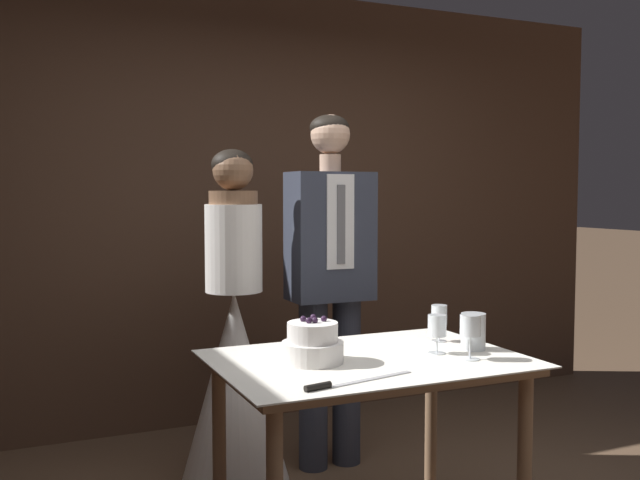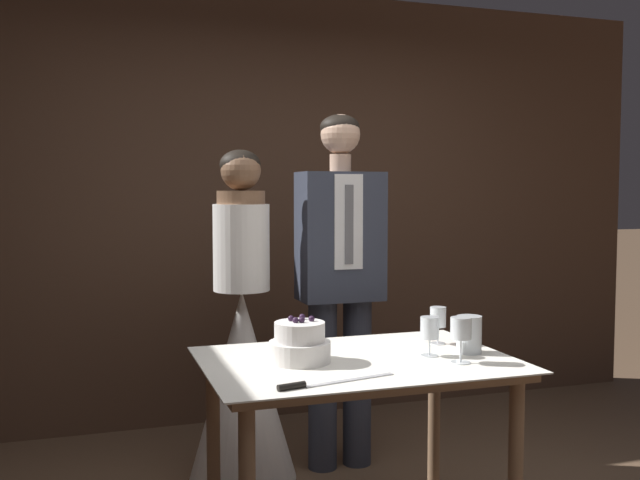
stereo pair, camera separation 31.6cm
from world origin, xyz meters
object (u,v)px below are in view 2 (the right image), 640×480
Objects in this scene: groom at (340,272)px; cake_table at (357,385)px; wine_glass_far at (430,330)px; hurricane_candle at (469,335)px; tiered_cake at (300,344)px; bride at (242,360)px; cake_knife at (315,384)px; wine_glass_middle at (438,319)px; wine_glass_near at (461,330)px.

cake_table is at bearing -105.91° from groom.
groom reaches higher than wine_glass_far.
cake_table is 7.95× the size of hurricane_candle.
tiered_cake is 0.14× the size of bride.
cake_knife is 0.63m from wine_glass_far.
wine_glass_middle reaches higher than cake_knife.
hurricane_candle is (0.12, 0.14, -0.06)m from wine_glass_near.
tiered_cake reaches higher than wine_glass_near.
wine_glass_middle is 0.09× the size of groom.
hurricane_candle is at bearing 0.36° from wine_glass_far.
wine_glass_middle is at bearing -48.08° from bride.
bride is at bearing 119.88° from wine_glass_far.
tiered_cake is 0.34m from cake_knife.
wine_glass_middle reaches higher than hurricane_candle.
hurricane_candle is at bearing 50.13° from wine_glass_near.
groom reaches higher than bride.
wine_glass_far is (0.56, 0.27, 0.10)m from cake_knife.
hurricane_candle is at bearing -52.78° from bride.
wine_glass_middle is 0.10× the size of bride.
wine_glass_near is 1.10× the size of wine_glass_middle.
groom is (-0.21, 0.96, 0.16)m from hurricane_candle.
bride is at bearing 77.76° from cake_knife.
wine_glass_near is 1.30m from bride.
cake_knife is 0.65m from wine_glass_near.
bride is at bearing 127.22° from hurricane_candle.
wine_glass_middle is 1.02× the size of wine_glass_far.
wine_glass_far is at bearing -125.44° from wine_glass_middle.
wine_glass_far is at bearing -179.64° from hurricane_candle.
wine_glass_near is 1.16× the size of hurricane_candle.
tiered_cake reaches higher than cake_table.
bride reaches higher than hurricane_candle.
groom is (0.53, 1.23, 0.23)m from cake_knife.
bride is at bearing 179.94° from groom.
cake_knife is 2.97× the size of hurricane_candle.
wine_glass_far is 0.18m from hurricane_candle.
tiered_cake is 1.57× the size of hurricane_candle.
wine_glass_far is (0.52, -0.07, 0.03)m from tiered_cake.
tiered_cake is at bearing -168.93° from wine_glass_middle.
hurricane_candle is at bearing -77.79° from groom.
groom is at bearing 91.82° from wine_glass_far.
bride is (-0.55, 0.96, -0.30)m from wine_glass_far.
wine_glass_middle is 0.79m from groom.
tiered_cake is 1.49× the size of wine_glass_middle.
groom is at bearing -0.06° from bride.
wine_glass_near is at bearing -66.36° from wine_glass_far.
bride reaches higher than wine_glass_far.
wine_glass_far is (-0.14, -0.19, -0.00)m from wine_glass_middle.
bride is (-0.73, 0.96, -0.26)m from hurricane_candle.
cake_table is 0.65× the size of groom.
tiered_cake is 1.03m from groom.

